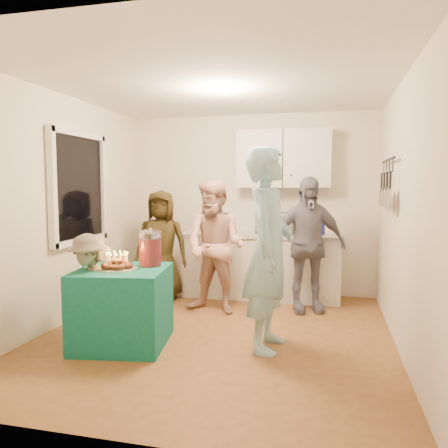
% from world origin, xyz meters
% --- Properties ---
extents(floor, '(4.00, 4.00, 0.00)m').
position_xyz_m(floor, '(0.00, 0.00, 0.00)').
color(floor, brown).
rests_on(floor, ground).
extents(ceiling, '(4.00, 4.00, 0.00)m').
position_xyz_m(ceiling, '(0.00, 0.00, 2.60)').
color(ceiling, white).
rests_on(ceiling, floor).
extents(back_wall, '(3.60, 3.60, 0.00)m').
position_xyz_m(back_wall, '(0.00, 2.00, 1.30)').
color(back_wall, silver).
rests_on(back_wall, floor).
extents(left_wall, '(4.00, 4.00, 0.00)m').
position_xyz_m(left_wall, '(-1.80, 0.00, 1.30)').
color(left_wall, silver).
rests_on(left_wall, floor).
extents(right_wall, '(4.00, 4.00, 0.00)m').
position_xyz_m(right_wall, '(1.80, 0.00, 1.30)').
color(right_wall, silver).
rests_on(right_wall, floor).
extents(window_night, '(0.04, 1.00, 1.20)m').
position_xyz_m(window_night, '(-1.77, 0.30, 1.55)').
color(window_night, black).
rests_on(window_night, left_wall).
extents(counter, '(2.20, 0.58, 0.86)m').
position_xyz_m(counter, '(0.20, 1.70, 0.43)').
color(counter, white).
rests_on(counter, floor).
extents(countertop, '(2.24, 0.62, 0.05)m').
position_xyz_m(countertop, '(0.20, 1.70, 0.89)').
color(countertop, beige).
rests_on(countertop, counter).
extents(upper_cabinet, '(1.30, 0.30, 0.80)m').
position_xyz_m(upper_cabinet, '(0.50, 1.85, 1.95)').
color(upper_cabinet, white).
rests_on(upper_cabinet, back_wall).
extents(pot_rack, '(0.12, 1.00, 0.60)m').
position_xyz_m(pot_rack, '(1.72, 0.70, 1.60)').
color(pot_rack, black).
rests_on(pot_rack, right_wall).
extents(microwave, '(0.59, 0.46, 0.29)m').
position_xyz_m(microwave, '(0.43, 1.70, 1.06)').
color(microwave, white).
rests_on(microwave, countertop).
extents(party_table, '(0.97, 0.97, 0.76)m').
position_xyz_m(party_table, '(-0.84, -0.46, 0.38)').
color(party_table, '#0E6152').
rests_on(party_table, floor).
extents(donut_cake, '(0.38, 0.38, 0.18)m').
position_xyz_m(donut_cake, '(-0.87, -0.50, 0.85)').
color(donut_cake, '#381C0C').
rests_on(donut_cake, party_table).
extents(punch_jar, '(0.22, 0.22, 0.34)m').
position_xyz_m(punch_jar, '(-0.63, -0.25, 0.93)').
color(punch_jar, red).
rests_on(punch_jar, party_table).
extents(man_birthday, '(0.50, 0.73, 1.94)m').
position_xyz_m(man_birthday, '(0.58, -0.23, 0.97)').
color(man_birthday, '#9ACBE0').
rests_on(man_birthday, floor).
extents(woman_back_left, '(0.79, 0.57, 1.51)m').
position_xyz_m(woman_back_left, '(-1.11, 1.25, 0.76)').
color(woman_back_left, '#4E3D16').
rests_on(woman_back_left, floor).
extents(woman_back_center, '(0.92, 0.78, 1.65)m').
position_xyz_m(woman_back_center, '(-0.22, 0.82, 0.83)').
color(woman_back_center, tan).
rests_on(woman_back_center, floor).
extents(woman_back_right, '(1.07, 0.70, 1.69)m').
position_xyz_m(woman_back_right, '(0.87, 1.14, 0.84)').
color(woman_back_right, black).
rests_on(woman_back_right, floor).
extents(child_near_left, '(0.83, 0.74, 1.11)m').
position_xyz_m(child_near_left, '(-1.11, -0.60, 0.56)').
color(child_near_left, '#665E51').
rests_on(child_near_left, floor).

